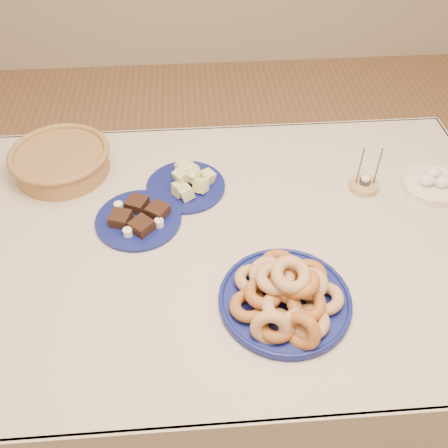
{
  "coord_description": "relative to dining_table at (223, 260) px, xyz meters",
  "views": [
    {
      "loc": [
        -0.07,
        -0.99,
        1.8
      ],
      "look_at": [
        0.0,
        -0.05,
        0.85
      ],
      "focal_mm": 40.0,
      "sensor_mm": 36.0,
      "label": 1
    }
  ],
  "objects": [
    {
      "name": "melon_plate",
      "position": [
        -0.1,
        0.22,
        0.13
      ],
      "size": [
        0.31,
        0.31,
        0.09
      ],
      "rotation": [
        0.0,
        0.0,
        0.28
      ],
      "color": "navy",
      "rests_on": "dining_table"
    },
    {
      "name": "egg_bowl",
      "position": [
        0.68,
        0.16,
        0.13
      ],
      "size": [
        0.2,
        0.2,
        0.06
      ],
      "rotation": [
        0.0,
        0.0,
        -0.05
      ],
      "color": "silver",
      "rests_on": "dining_table"
    },
    {
      "name": "wicker_basket",
      "position": [
        -0.5,
        0.34,
        0.15
      ],
      "size": [
        0.36,
        0.36,
        0.09
      ],
      "rotation": [
        0.0,
        0.0,
        0.13
      ],
      "color": "brown",
      "rests_on": "dining_table"
    },
    {
      "name": "brownie_plate",
      "position": [
        -0.24,
        0.08,
        0.12
      ],
      "size": [
        0.33,
        0.33,
        0.05
      ],
      "rotation": [
        0.0,
        0.0,
        -0.37
      ],
      "color": "navy",
      "rests_on": "dining_table"
    },
    {
      "name": "candle_holder",
      "position": [
        0.46,
        0.18,
        0.12
      ],
      "size": [
        0.11,
        0.11,
        0.16
      ],
      "rotation": [
        0.0,
        0.0,
        -0.13
      ],
      "color": "tan",
      "rests_on": "dining_table"
    },
    {
      "name": "donut_platter",
      "position": [
        0.14,
        -0.25,
        0.14
      ],
      "size": [
        0.43,
        0.43,
        0.15
      ],
      "rotation": [
        0.0,
        0.0,
        -0.33
      ],
      "color": "navy",
      "rests_on": "dining_table"
    },
    {
      "name": "dining_table",
      "position": [
        0.0,
        0.0,
        0.0
      ],
      "size": [
        1.71,
        1.11,
        0.75
      ],
      "color": "brown",
      "rests_on": "ground"
    },
    {
      "name": "ground",
      "position": [
        0.0,
        0.0,
        -0.64
      ],
      "size": [
        5.0,
        5.0,
        0.0
      ],
      "primitive_type": "plane",
      "color": "#8C6142",
      "rests_on": "ground"
    }
  ]
}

